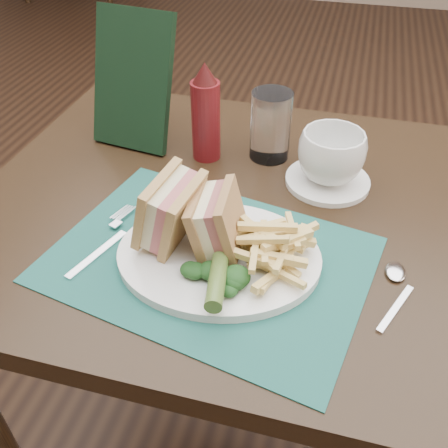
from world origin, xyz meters
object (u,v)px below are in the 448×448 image
plate (219,256)px  coffee_cup (331,157)px  sandwich_half_b (203,219)px  placemat (209,259)px  saucer (327,181)px  table_main (234,339)px  check_presenter (133,81)px  ketchup_bottle (206,112)px  sandwich_half_a (157,206)px  drinking_glass (271,126)px

plate → coffee_cup: coffee_cup is taller
sandwich_half_b → placemat: bearing=-50.7°
coffee_cup → saucer: bearing=0.0°
placemat → table_main: bearing=87.8°
plate → check_presenter: (-0.25, 0.31, 0.12)m
ketchup_bottle → check_presenter: size_ratio=0.72×
saucer → coffee_cup: size_ratio=1.30×
sandwich_half_a → plate: bearing=-1.7°
drinking_glass → check_presenter: 0.27m
saucer → table_main: bearing=-146.4°
drinking_glass → ketchup_bottle: ketchup_bottle is taller
placemat → ketchup_bottle: size_ratio=2.46×
plate → coffee_cup: bearing=53.6°
table_main → ketchup_bottle: bearing=125.4°
placemat → drinking_glass: (0.03, 0.31, 0.06)m
table_main → placemat: bearing=-92.2°
table_main → sandwich_half_a: sandwich_half_a is taller
sandwich_half_a → coffee_cup: 0.33m
plate → saucer: bearing=53.6°
placemat → check_presenter: bearing=127.6°
check_presenter → plate: bearing=-42.4°
plate → sandwich_half_a: 0.12m
check_presenter → sandwich_half_a: bearing=-53.9°
plate → sandwich_half_b: (-0.03, 0.01, 0.06)m
saucer → drinking_glass: drinking_glass is taller
table_main → plate: (0.01, -0.15, 0.38)m
table_main → coffee_cup: coffee_cup is taller
plate → saucer: size_ratio=2.00×
ketchup_bottle → plate: bearing=-70.2°
table_main → saucer: (0.14, 0.10, 0.38)m
placemat → saucer: saucer is taller
table_main → sandwich_half_a: 0.47m
sandwich_half_b → saucer: (0.16, 0.23, -0.06)m
sandwich_half_a → sandwich_half_b: bearing=3.9°
drinking_glass → check_presenter: check_presenter is taller
placemat → sandwich_half_a: bearing=168.7°
plate → placemat: bearing=178.6°
table_main → placemat: placemat is taller
coffee_cup → check_presenter: size_ratio=0.45×
placemat → ketchup_bottle: (-0.09, 0.28, 0.09)m
plate → check_presenter: 0.41m
table_main → plate: 0.41m
ketchup_bottle → check_presenter: 0.16m
sandwich_half_a → saucer: sandwich_half_a is taller
table_main → sandwich_half_b: (-0.02, -0.14, 0.44)m
table_main → plate: bearing=-86.6°
saucer → sandwich_half_b: bearing=-124.6°
saucer → ketchup_bottle: ketchup_bottle is taller
saucer → check_presenter: bearing=171.0°
sandwich_half_a → ketchup_bottle: ketchup_bottle is taller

